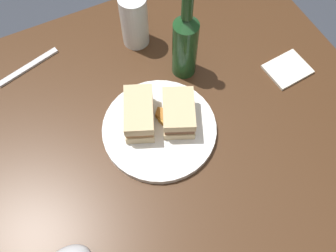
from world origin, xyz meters
TOP-DOWN VIEW (x-y plane):
  - ground_plane at (0.00, 0.00)m, footprint 6.00×6.00m
  - dining_table at (0.00, 0.00)m, footprint 1.03×0.98m
  - plate at (-0.03, 0.02)m, footprint 0.28×0.28m
  - sandwich_half_left at (0.02, 0.02)m, footprint 0.11×0.13m
  - sandwich_half_right at (-0.07, 0.06)m, footprint 0.11×0.14m
  - potato_wedge_front at (0.04, 0.06)m, footprint 0.05×0.03m
  - potato_wedge_middle at (0.03, 0.07)m, footprint 0.05×0.05m
  - potato_wedge_back at (-0.01, 0.05)m, footprint 0.04×0.03m
  - potato_wedge_left_edge at (-0.01, 0.04)m, footprint 0.05×0.03m
  - potato_wedge_right_edge at (-0.01, 0.05)m, footprint 0.05×0.04m
  - pint_glass at (0.03, 0.31)m, footprint 0.07×0.07m
  - cider_bottle at (0.10, 0.16)m, footprint 0.06×0.06m
  - napkin at (0.35, 0.04)m, footprint 0.12×0.10m
  - fork at (-0.27, 0.35)m, footprint 0.18×0.06m

SIDE VIEW (x-z plane):
  - ground_plane at x=0.00m, z-range 0.00..0.00m
  - dining_table at x=0.00m, z-range 0.00..0.77m
  - fork at x=-0.27m, z-range 0.77..0.77m
  - napkin at x=0.35m, z-range 0.77..0.77m
  - plate at x=-0.03m, z-range 0.77..0.78m
  - potato_wedge_right_edge at x=-0.01m, z-range 0.78..0.80m
  - potato_wedge_left_edge at x=-0.01m, z-range 0.78..0.80m
  - potato_wedge_back at x=-0.01m, z-range 0.78..0.80m
  - potato_wedge_middle at x=0.03m, z-range 0.78..0.80m
  - potato_wedge_front at x=0.04m, z-range 0.78..0.81m
  - sandwich_half_left at x=0.02m, z-range 0.78..0.85m
  - sandwich_half_right at x=-0.07m, z-range 0.78..0.85m
  - pint_glass at x=0.03m, z-range 0.76..0.91m
  - cider_bottle at x=0.10m, z-range 0.74..1.01m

